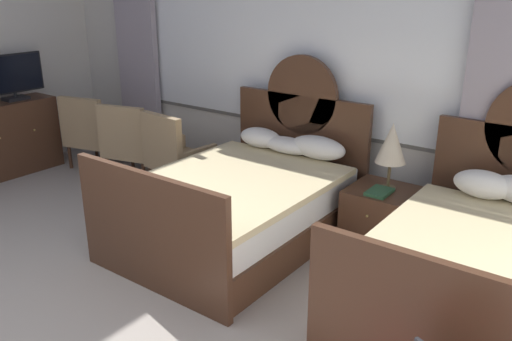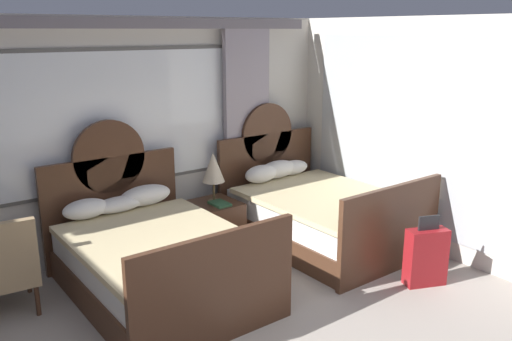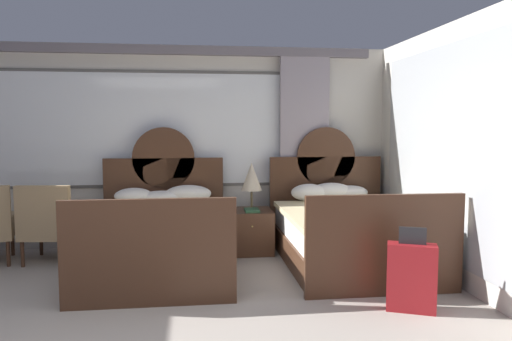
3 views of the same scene
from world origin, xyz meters
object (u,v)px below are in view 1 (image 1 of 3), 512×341
at_px(bed_near_window, 242,202).
at_px(armchair_by_window_centre, 131,142).
at_px(bed_near_mirror, 490,276).
at_px(table_lamp_on_nightstand, 392,144).
at_px(nightstand_between_beds, 380,217).
at_px(tv_flatscreen, 13,77).
at_px(armchair_by_window_right, 92,132).
at_px(armchair_by_window_left, 175,153).
at_px(book_on_nightstand, 379,192).

height_order(bed_near_window, armchair_by_window_centre, bed_near_window).
bearing_deg(bed_near_mirror, table_lamp_on_nightstand, 147.58).
bearing_deg(nightstand_between_beds, bed_near_mirror, -30.43).
relative_size(tv_flatscreen, armchair_by_window_right, 0.83).
bearing_deg(armchair_by_window_right, armchair_by_window_left, -0.09).
relative_size(bed_near_window, armchair_by_window_centre, 2.31).
xyz_separation_m(bed_near_window, nightstand_between_beds, (1.10, 0.64, -0.09)).
relative_size(nightstand_between_beds, book_on_nightstand, 2.29).
bearing_deg(table_lamp_on_nightstand, tv_flatscreen, -169.77).
bearing_deg(table_lamp_on_nightstand, armchair_by_window_left, -174.64).
relative_size(bed_near_window, bed_near_mirror, 1.00).
bearing_deg(bed_near_mirror, book_on_nightstand, 153.84).
bearing_deg(nightstand_between_beds, armchair_by_window_right, -177.15).
height_order(nightstand_between_beds, book_on_nightstand, book_on_nightstand).
height_order(table_lamp_on_nightstand, armchair_by_window_left, table_lamp_on_nightstand).
relative_size(book_on_nightstand, armchair_by_window_right, 0.27).
distance_m(bed_near_mirror, armchair_by_window_centre, 4.27).
distance_m(table_lamp_on_nightstand, tv_flatscreen, 4.64).
relative_size(armchair_by_window_centre, armchair_by_window_right, 1.00).
distance_m(nightstand_between_beds, table_lamp_on_nightstand, 0.70).
bearing_deg(armchair_by_window_centre, bed_near_mirror, -6.08).
distance_m(nightstand_between_beds, book_on_nightstand, 0.31).
xyz_separation_m(bed_near_window, armchair_by_window_right, (-2.80, 0.45, 0.11)).
xyz_separation_m(book_on_nightstand, armchair_by_window_centre, (-3.16, -0.08, -0.09)).
height_order(bed_near_mirror, armchair_by_window_centre, bed_near_mirror).
height_order(bed_near_mirror, armchair_by_window_left, bed_near_mirror).
xyz_separation_m(nightstand_between_beds, armchair_by_window_left, (-2.41, -0.20, 0.20)).
relative_size(book_on_nightstand, armchair_by_window_centre, 0.27).
bearing_deg(table_lamp_on_nightstand, bed_near_mirror, -32.42).
bearing_deg(armchair_by_window_right, bed_near_mirror, -5.16).
bearing_deg(armchair_by_window_left, bed_near_mirror, -7.31).
height_order(nightstand_between_beds, armchair_by_window_left, armchair_by_window_left).
xyz_separation_m(armchair_by_window_centre, armchair_by_window_right, (-0.76, -0.00, 0.00)).
distance_m(bed_near_mirror, book_on_nightstand, 1.22).
height_order(table_lamp_on_nightstand, armchair_by_window_centre, table_lamp_on_nightstand).
height_order(armchair_by_window_centre, armchair_by_window_right, same).
xyz_separation_m(table_lamp_on_nightstand, armchair_by_window_left, (-2.44, -0.23, -0.50)).
relative_size(bed_near_mirror, armchair_by_window_left, 2.31).
bearing_deg(book_on_nightstand, armchair_by_window_left, -178.06).
xyz_separation_m(bed_near_mirror, table_lamp_on_nightstand, (-1.07, 0.68, 0.60)).
bearing_deg(bed_near_window, armchair_by_window_left, 161.11).
relative_size(bed_near_window, table_lamp_on_nightstand, 3.61).
xyz_separation_m(tv_flatscreen, armchair_by_window_right, (0.63, 0.60, -0.72)).
distance_m(bed_near_mirror, armchair_by_window_left, 3.54).
distance_m(bed_near_window, tv_flatscreen, 3.54).
distance_m(book_on_nightstand, armchair_by_window_left, 2.43).
bearing_deg(book_on_nightstand, bed_near_mirror, -26.16).
height_order(tv_flatscreen, armchair_by_window_right, tv_flatscreen).
bearing_deg(table_lamp_on_nightstand, bed_near_window, -149.13).
xyz_separation_m(nightstand_between_beds, book_on_nightstand, (0.02, -0.11, 0.29)).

